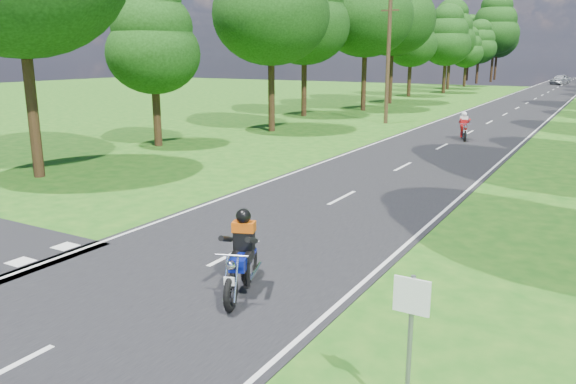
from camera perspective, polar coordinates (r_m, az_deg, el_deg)
The scene contains 9 objects.
ground at distance 11.85m, azimuth -11.15°, elevation -9.03°, with size 160.00×160.00×0.00m, color #195613.
main_road at distance 58.76m, azimuth 23.12°, elevation 8.31°, with size 7.00×140.00×0.02m, color black.
road_markings at distance 56.92m, azimuth 22.73°, elevation 8.22°, with size 7.40×140.00×0.01m.
treeline at distance 68.54m, azimuth 26.17°, elevation 15.58°, with size 40.00×115.35×14.78m.
telegraph_pole at distance 38.51m, azimuth 10.13°, elevation 12.92°, with size 1.20×0.26×8.00m.
road_sign at distance 7.14m, azimuth 12.33°, elevation -13.22°, with size 0.45×0.07×2.00m.
rider_near_blue at distance 10.88m, azimuth -4.77°, elevation -6.15°, with size 0.66×1.97×1.64m, color #0D1B93, non-canonical shape.
rider_far_red at distance 32.01m, azimuth 17.44°, elevation 6.43°, with size 0.60×1.81×1.51m, color #AD160D, non-canonical shape.
distant_car at distance 97.26m, azimuth 25.94°, elevation 10.26°, with size 1.80×4.46×1.52m, color #B4B7BB.
Camera 1 is at (7.33, -8.12, 4.55)m, focal length 35.00 mm.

